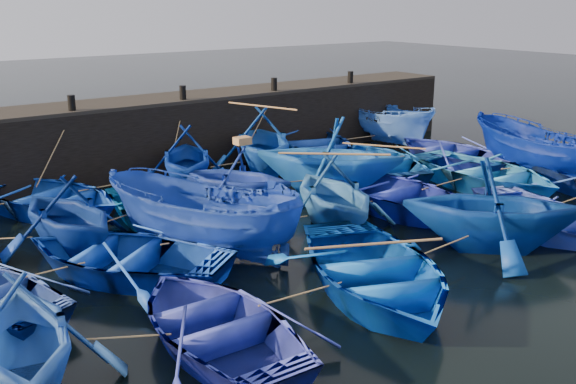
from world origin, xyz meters
TOP-DOWN VIEW (x-y plane):
  - ground at (0.00, 0.00)m, footprint 120.00×120.00m
  - quay_wall at (0.00, 10.50)m, footprint 26.00×2.50m
  - quay_top at (0.00, 10.50)m, footprint 26.00×2.50m
  - bollard_1 at (-4.00, 9.60)m, footprint 0.24×0.24m
  - bollard_2 at (0.00, 9.60)m, footprint 0.24×0.24m
  - bollard_3 at (4.00, 9.60)m, footprint 0.24×0.24m
  - bollard_4 at (8.00, 9.60)m, footprint 0.24×0.24m
  - boat_1 at (-5.65, 7.39)m, footprint 5.60×6.29m
  - boat_2 at (-1.01, 7.58)m, footprint 4.81×5.06m
  - boat_3 at (2.04, 7.56)m, footprint 5.59×5.88m
  - boat_4 at (4.99, 8.32)m, footprint 5.69×6.69m
  - boat_5 at (9.03, 8.10)m, footprint 2.27×5.15m
  - boat_7 at (-6.06, 4.20)m, footprint 3.92×4.34m
  - boat_8 at (-3.41, 4.48)m, footprint 3.56×4.93m
  - boat_9 at (-0.87, 4.74)m, footprint 4.62×4.77m
  - boat_10 at (2.45, 4.29)m, footprint 6.25×6.29m
  - boat_11 at (5.43, 4.84)m, footprint 4.93×5.81m
  - boat_12 at (8.38, 4.18)m, footprint 3.94×5.33m
  - boat_14 at (-5.57, 1.90)m, footprint 5.89×6.20m
  - boat_15 at (-3.56, 1.87)m, footprint 4.45×5.41m
  - boat_16 at (0.30, 1.52)m, footprint 4.34×4.73m
  - boat_17 at (2.83, 1.41)m, footprint 3.94×5.41m
  - boat_18 at (6.84, 1.52)m, footprint 4.27×5.77m
  - boat_19 at (9.31, 1.26)m, footprint 2.26×5.39m
  - boat_20 at (-8.59, -1.33)m, footprint 3.82×4.22m
  - boat_21 at (-5.45, -2.07)m, footprint 3.49×4.79m
  - boat_22 at (-1.70, -2.20)m, footprint 5.75×6.64m
  - boat_23 at (2.55, -2.00)m, footprint 5.87×5.86m
  - boat_24 at (4.68, -1.85)m, footprint 4.83×5.57m
  - wooden_crate at (-0.57, 4.74)m, footprint 0.47×0.36m
  - mooring_ropes at (0.20, 4.99)m, footprint 18.28×11.76m
  - loose_oars at (1.52, 2.93)m, footprint 9.38×11.84m

SIDE VIEW (x-z plane):
  - ground at x=0.00m, z-range 0.00..0.00m
  - boat_24 at x=4.68m, z-range 0.00..0.97m
  - boat_21 at x=-5.45m, z-range 0.00..0.97m
  - boat_8 at x=-3.41m, z-range 0.00..1.01m
  - boat_11 at x=5.43m, z-range 0.00..1.02m
  - boat_14 at x=-5.57m, z-range 0.00..1.05m
  - boat_12 at x=8.38m, z-range 0.00..1.07m
  - boat_1 at x=-5.65m, z-range 0.00..1.08m
  - boat_17 at x=2.83m, z-range 0.00..1.10m
  - boat_22 at x=-1.70m, z-range 0.00..1.15m
  - boat_18 at x=6.84m, z-range 0.00..1.15m
  - boat_4 at x=4.99m, z-range 0.00..1.18m
  - mooring_ropes at x=0.20m, z-range -0.17..1.93m
  - boat_9 at x=-0.87m, z-range 0.00..1.92m
  - boat_5 at x=9.03m, z-range 0.00..1.94m
  - boat_20 at x=-8.59m, z-range 0.00..1.94m
  - boat_15 at x=-3.56m, z-range 0.00..2.00m
  - boat_7 at x=-6.06m, z-range 0.00..2.02m
  - boat_19 at x=9.31m, z-range 0.00..2.05m
  - boat_2 at x=-1.01m, z-range 0.00..2.08m
  - boat_16 at x=0.30m, z-range 0.00..2.09m
  - boat_23 at x=2.55m, z-range 0.00..2.35m
  - boat_3 at x=2.04m, z-range 0.00..2.42m
  - quay_wall at x=0.00m, z-range 0.00..2.50m
  - boat_10 at x=2.45m, z-range 0.00..2.51m
  - loose_oars at x=1.52m, z-range 0.97..2.43m
  - wooden_crate at x=-0.57m, z-range 1.92..2.14m
  - quay_top at x=0.00m, z-range 2.50..2.62m
  - bollard_1 at x=-4.00m, z-range 2.62..3.12m
  - bollard_2 at x=0.00m, z-range 2.62..3.12m
  - bollard_3 at x=4.00m, z-range 2.62..3.12m
  - bollard_4 at x=8.00m, z-range 2.62..3.12m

